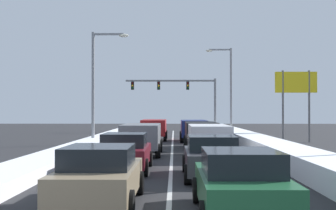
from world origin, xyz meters
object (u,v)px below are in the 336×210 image
(sedan_charcoal_right_lane_second, at_px, (211,156))
(sedan_maroon_center_lane_second, at_px, (125,152))
(sedan_silver_center_lane_fourth, at_px, (145,135))
(traffic_light_gantry, at_px, (183,91))
(sedan_green_right_lane_nearest, at_px, (240,183))
(suv_black_right_lane_fourth, at_px, (201,132))
(roadside_sign_right, at_px, (296,90))
(suv_white_right_lane_third, at_px, (209,138))
(street_lamp_right_mid, at_px, (228,83))
(sedan_tan_center_lane_nearest, at_px, (100,175))
(suv_gray_center_lane_third, at_px, (141,136))
(street_lamp_left_mid, at_px, (98,77))
(street_lamp_right_near, at_px, (331,38))
(suv_navy_right_lane_fifth, at_px, (194,129))
(suv_red_center_lane_fifth, at_px, (154,128))

(sedan_charcoal_right_lane_second, xyz_separation_m, sedan_maroon_center_lane_second, (-3.27, 1.80, 0.00))
(sedan_silver_center_lane_fourth, bearing_deg, traffic_light_gantry, 82.40)
(sedan_green_right_lane_nearest, bearing_deg, traffic_light_gantry, 90.57)
(suv_black_right_lane_fourth, xyz_separation_m, roadside_sign_right, (7.59, 5.64, 3.00))
(sedan_charcoal_right_lane_second, bearing_deg, sedan_silver_center_lane_fourth, 102.74)
(sedan_maroon_center_lane_second, bearing_deg, suv_white_right_lane_third, 55.53)
(sedan_green_right_lane_nearest, bearing_deg, suv_black_right_lane_fourth, 89.32)
(sedan_maroon_center_lane_second, height_order, traffic_light_gantry, traffic_light_gantry)
(street_lamp_right_mid, bearing_deg, sedan_tan_center_lane_nearest, -101.70)
(sedan_maroon_center_lane_second, bearing_deg, sedan_green_right_lane_nearest, -66.53)
(sedan_charcoal_right_lane_second, relative_size, suv_gray_center_lane_third, 0.92)
(sedan_charcoal_right_lane_second, relative_size, street_lamp_left_mid, 0.56)
(street_lamp_right_near, relative_size, street_lamp_left_mid, 1.05)
(suv_gray_center_lane_third, bearing_deg, suv_white_right_lane_third, -21.61)
(sedan_charcoal_right_lane_second, relative_size, street_lamp_right_mid, 0.51)
(sedan_charcoal_right_lane_second, height_order, sedan_silver_center_lane_fourth, same)
(suv_navy_right_lane_fifth, relative_size, street_lamp_left_mid, 0.61)
(sedan_charcoal_right_lane_second, distance_m, street_lamp_right_mid, 30.68)
(suv_black_right_lane_fourth, bearing_deg, street_lamp_right_mid, 77.72)
(sedan_charcoal_right_lane_second, distance_m, roadside_sign_right, 20.80)
(roadside_sign_right, bearing_deg, street_lamp_left_mid, -170.91)
(suv_gray_center_lane_third, xyz_separation_m, street_lamp_right_mid, (7.16, 21.48, 4.17))
(suv_red_center_lane_fifth, bearing_deg, street_lamp_left_mid, -126.29)
(suv_white_right_lane_third, xyz_separation_m, sedan_maroon_center_lane_second, (-3.71, -5.41, -0.25))
(sedan_maroon_center_lane_second, distance_m, suv_gray_center_lane_third, 6.82)
(sedan_silver_center_lane_fourth, bearing_deg, roadside_sign_right, 20.71)
(sedan_charcoal_right_lane_second, relative_size, suv_white_right_lane_third, 0.92)
(suv_gray_center_lane_third, bearing_deg, sedan_green_right_lane_nearest, -77.47)
(sedan_silver_center_lane_fourth, relative_size, street_lamp_right_mid, 0.51)
(sedan_charcoal_right_lane_second, distance_m, sedan_tan_center_lane_nearest, 5.86)
(suv_black_right_lane_fourth, relative_size, street_lamp_left_mid, 0.61)
(suv_black_right_lane_fourth, bearing_deg, sedan_silver_center_lane_fourth, 159.80)
(street_lamp_right_mid, xyz_separation_m, street_lamp_left_mid, (-10.84, -13.52, -0.35))
(sedan_maroon_center_lane_second, height_order, street_lamp_right_near, street_lamp_right_near)
(suv_white_right_lane_third, relative_size, sedan_maroon_center_lane_second, 1.09)
(street_lamp_right_near, height_order, street_lamp_left_mid, street_lamp_right_near)
(sedan_tan_center_lane_nearest, bearing_deg, suv_navy_right_lane_fifth, 82.19)
(sedan_tan_center_lane_nearest, distance_m, street_lamp_right_mid, 36.02)
(sedan_charcoal_right_lane_second, bearing_deg, street_lamp_right_near, 6.03)
(suv_white_right_lane_third, distance_m, suv_gray_center_lane_third, 3.82)
(suv_navy_right_lane_fifth, distance_m, sedan_tan_center_lane_nearest, 24.98)
(street_lamp_right_near, bearing_deg, traffic_light_gantry, 97.25)
(sedan_silver_center_lane_fourth, bearing_deg, sedan_tan_center_lane_nearest, -89.65)
(suv_gray_center_lane_third, bearing_deg, suv_black_right_lane_fourth, 53.22)
(sedan_charcoal_right_lane_second, relative_size, sedan_maroon_center_lane_second, 1.00)
(suv_navy_right_lane_fifth, bearing_deg, sedan_charcoal_right_lane_second, -90.57)
(suv_gray_center_lane_third, bearing_deg, street_lamp_left_mid, 114.83)
(roadside_sign_right, bearing_deg, sedan_charcoal_right_lane_second, -112.88)
(suv_navy_right_lane_fifth, bearing_deg, suv_red_center_lane_fifth, 149.42)
(sedan_silver_center_lane_fourth, height_order, roadside_sign_right, roadside_sign_right)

